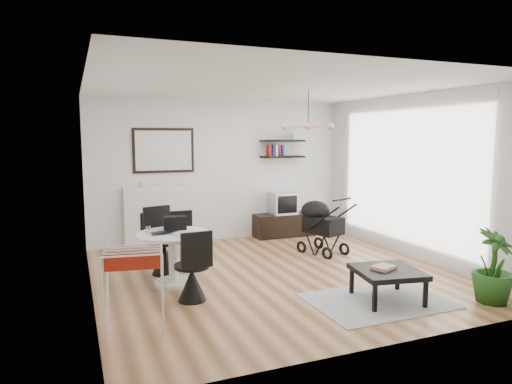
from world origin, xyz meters
name	(u,v)px	position (x,y,z in m)	size (l,w,h in m)	color
floor	(274,274)	(0.00, 0.00, 0.00)	(5.00, 5.00, 0.00)	brown
ceiling	(275,86)	(0.00, 0.00, 2.70)	(5.00, 5.00, 0.00)	white
wall_back	(221,171)	(0.00, 2.50, 1.35)	(5.00, 5.00, 0.00)	white
wall_left	(88,190)	(-2.50, 0.00, 1.35)	(5.00, 5.00, 0.00)	white
wall_right	(414,177)	(2.50, 0.00, 1.35)	(5.00, 5.00, 0.00)	white
sheer_curtain	(401,176)	(2.40, 0.20, 1.35)	(0.04, 3.60, 2.60)	white
fireplace	(166,208)	(-1.10, 2.42, 0.69)	(1.50, 0.17, 2.16)	white
shelf_lower	(283,157)	(1.25, 2.37, 1.60)	(0.90, 0.25, 0.04)	black
shelf_upper	(283,141)	(1.25, 2.37, 1.92)	(0.90, 0.25, 0.04)	black
pendant_lamp	(308,127)	(0.70, 0.30, 2.15)	(0.90, 0.90, 0.10)	tan
tv_console	(284,225)	(1.25, 2.27, 0.23)	(1.23, 0.43, 0.46)	black
crt_tv	(283,203)	(1.22, 2.27, 0.68)	(0.50, 0.43, 0.43)	silver
dining_table	(173,251)	(-1.45, 0.08, 0.47)	(0.98, 0.98, 0.72)	white
laptop	(166,233)	(-1.56, 0.03, 0.73)	(0.35, 0.23, 0.03)	black
black_bag	(175,223)	(-1.37, 0.30, 0.81)	(0.31, 0.19, 0.19)	black
newspaper	(187,234)	(-1.29, -0.06, 0.72)	(0.37, 0.30, 0.01)	beige
drinking_glass	(148,229)	(-1.75, 0.22, 0.77)	(0.06, 0.06, 0.10)	white
chair_far	(164,253)	(-1.48, 0.65, 0.31)	(0.51, 0.52, 0.98)	black
chair_near	(192,279)	(-1.37, -0.62, 0.28)	(0.43, 0.44, 0.90)	black
drying_rack	(134,290)	(-2.14, -1.33, 0.47)	(0.68, 0.65, 0.90)	white
stroller	(321,228)	(1.26, 0.84, 0.43)	(0.74, 0.92, 1.01)	black
rug	(377,301)	(0.73, -1.48, 0.01)	(1.64, 1.19, 0.01)	gray
coffee_table	(387,273)	(0.85, -1.50, 0.35)	(0.87, 0.87, 0.39)	black
magazines	(384,267)	(0.81, -1.47, 0.42)	(0.26, 0.21, 0.04)	#D13448
potted_plant	(494,266)	(2.00, -2.02, 0.45)	(0.50, 0.50, 0.89)	#1E4F16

